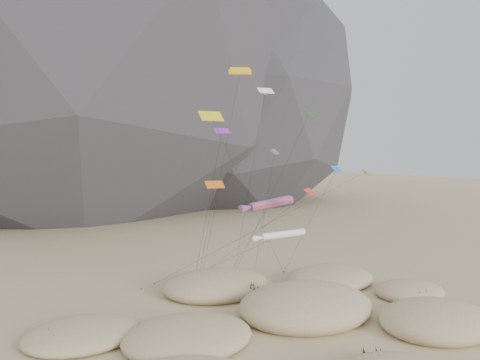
# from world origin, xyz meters

# --- Properties ---
(ground) EXTENTS (500.00, 500.00, 0.00)m
(ground) POSITION_xyz_m (0.00, 0.00, 0.00)
(ground) COLOR #CCB789
(ground) RESTS_ON ground
(dunes) EXTENTS (48.81, 40.23, 4.52)m
(dunes) POSITION_xyz_m (-0.67, 4.53, 0.76)
(dunes) COLOR #CCB789
(dunes) RESTS_ON ground
(dune_grass) EXTENTS (42.30, 27.46, 1.52)m
(dune_grass) POSITION_xyz_m (-0.68, 2.84, 0.85)
(dune_grass) COLOR black
(dune_grass) RESTS_ON ground
(kite_stakes) EXTENTS (25.17, 4.98, 0.30)m
(kite_stakes) POSITION_xyz_m (2.01, 23.12, 0.15)
(kite_stakes) COLOR #3F2D1E
(kite_stakes) RESTS_ON ground
(rainbow_tube_kite) EXTENTS (8.32, 10.74, 12.51)m
(rainbow_tube_kite) POSITION_xyz_m (3.47, 13.39, 11.58)
(rainbow_tube_kite) COLOR red
(rainbow_tube_kite) RESTS_ON ground
(white_tube_kite) EXTENTS (6.49, 18.95, 9.50)m
(white_tube_kite) POSITION_xyz_m (0.47, 7.06, 8.86)
(white_tube_kite) COLOR white
(white_tube_kite) RESTS_ON ground
(orange_parafoil) EXTENTS (5.14, 17.31, 28.01)m
(orange_parafoil) POSITION_xyz_m (-2.12, 11.61, 27.14)
(orange_parafoil) COLOR #FFB30D
(orange_parafoil) RESTS_ON ground
(multi_parafoil) EXTENTS (5.50, 11.78, 18.57)m
(multi_parafoil) POSITION_xyz_m (5.30, 14.69, 17.90)
(multi_parafoil) COLOR red
(multi_parafoil) RESTS_ON ground
(delta_kites) EXTENTS (24.83, 18.19, 26.61)m
(delta_kites) POSITION_xyz_m (3.43, 11.57, 18.96)
(delta_kites) COLOR white
(delta_kites) RESTS_ON ground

